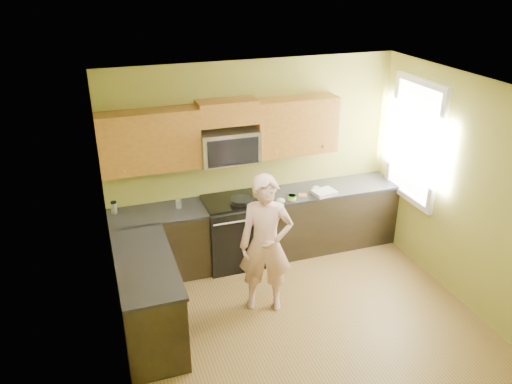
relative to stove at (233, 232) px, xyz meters
name	(u,v)px	position (x,y,z in m)	size (l,w,h in m)	color
floor	(310,331)	(0.40, -1.68, -0.47)	(4.00, 4.00, 0.00)	olive
ceiling	(323,96)	(0.40, -1.68, 2.23)	(4.00, 4.00, 0.00)	white
wall_back	(253,160)	(0.40, 0.32, 0.88)	(4.00, 4.00, 0.00)	olive
wall_front	(439,359)	(0.40, -3.67, 0.88)	(4.00, 4.00, 0.00)	olive
wall_left	(115,260)	(-1.60, -1.68, 0.88)	(4.00, 4.00, 0.00)	olive
wall_right	(475,199)	(2.40, -1.68, 0.88)	(4.00, 4.00, 0.00)	olive
cabinet_back_run	(260,228)	(0.40, 0.02, -0.03)	(4.00, 0.60, 0.88)	black
cabinet_left_run	(148,298)	(-1.30, -1.08, -0.03)	(0.60, 1.60, 0.88)	black
countertop_back	(261,199)	(0.40, 0.01, 0.43)	(4.00, 0.62, 0.04)	black
countertop_left	(145,262)	(-1.29, -1.08, 0.43)	(0.62, 1.60, 0.04)	black
stove	(233,232)	(0.00, 0.00, 0.00)	(0.76, 0.65, 0.95)	black
microwave	(229,161)	(0.00, 0.12, 0.97)	(0.76, 0.40, 0.42)	silver
upper_cab_left	(152,170)	(-0.99, 0.16, 0.97)	(1.22, 0.33, 0.75)	#906121
upper_cab_right	(295,152)	(0.94, 0.16, 0.97)	(1.12, 0.33, 0.75)	#906121
upper_cab_over_mw	(227,112)	(0.00, 0.16, 1.62)	(0.76, 0.33, 0.30)	#906121
window	(415,142)	(2.38, -0.48, 1.17)	(0.06, 1.06, 1.66)	white
woman	(266,245)	(0.09, -1.06, 0.37)	(0.62, 0.41, 1.70)	#FA8B7D
frying_pan	(241,203)	(0.08, -0.11, 0.47)	(0.29, 0.50, 0.07)	black
butter_tub	(292,200)	(0.77, -0.18, 0.45)	(0.12, 0.12, 0.08)	#F0FF43
toast_slice	(303,195)	(0.96, -0.12, 0.45)	(0.11, 0.11, 0.01)	#B27F47
napkin_a	(281,201)	(0.60, -0.23, 0.48)	(0.11, 0.12, 0.06)	silver
napkin_b	(316,189)	(1.20, -0.03, 0.48)	(0.12, 0.13, 0.07)	silver
dish_towel	(324,192)	(1.26, -0.16, 0.47)	(0.30, 0.24, 0.05)	white
travel_mug	(115,213)	(-1.50, 0.17, 0.45)	(0.07, 0.07, 0.16)	silver
glass_c	(179,204)	(-0.70, 0.06, 0.51)	(0.07, 0.07, 0.12)	silver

